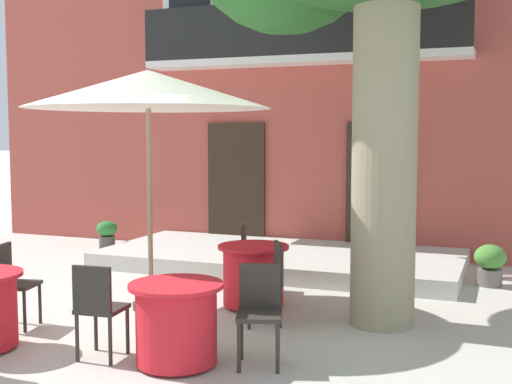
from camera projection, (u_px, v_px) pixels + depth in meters
The scene contains 13 objects.
ground_plane at pixel (92, 321), 7.45m from camera, with size 120.00×120.00×0.00m, color beige.
building_facade at pixel (335, 52), 13.26m from camera, with size 13.00×5.09×7.50m.
entrance_step_platform at pixel (281, 259), 10.52m from camera, with size 5.60×2.61×0.25m, color silver.
cafe_table_near_tree at pixel (176, 323), 6.00m from camera, with size 0.86×0.86×0.76m.
cafe_chair_near_tree_0 at pixel (98, 304), 6.12m from camera, with size 0.43×0.43×0.91m.
cafe_chair_near_tree_1 at pixel (259, 307), 6.03m from camera, with size 0.51×0.51×0.91m.
cafe_table_middle at pixel (253, 275), 8.04m from camera, with size 0.86×0.86×0.76m.
cafe_chair_middle_0 at pixel (252, 253), 8.78m from camera, with size 0.50×0.50×0.91m.
cafe_chair_middle_1 at pixel (269, 277), 7.29m from camera, with size 0.54×0.54×0.91m.
cafe_chair_front_0 at pixel (10, 279), 7.18m from camera, with size 0.47×0.47×0.91m.
cafe_umbrella at pixel (148, 90), 7.75m from camera, with size 2.90×2.90×2.85m.
ground_planter_left at pixel (107, 236), 11.50m from camera, with size 0.36×0.36×0.59m.
ground_planter_right at pixel (490, 263), 9.15m from camera, with size 0.43×0.43×0.58m.
Camera 1 is at (4.36, -6.13, 2.10)m, focal length 46.45 mm.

